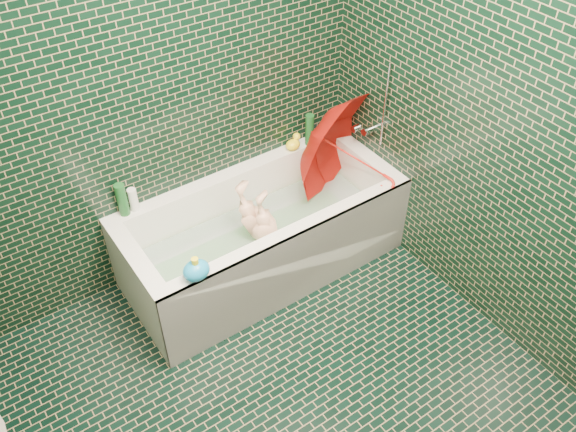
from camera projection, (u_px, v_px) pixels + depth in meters
floor at (298, 420)px, 3.12m from camera, size 2.80×2.80×0.00m
wall_back at (145, 89)px, 3.14m from camera, size 2.80×0.00×2.80m
wall_right at (529, 135)px, 2.84m from camera, size 0.00×2.80×2.80m
bathtub at (264, 242)px, 3.79m from camera, size 1.70×0.75×0.55m
bath_mat at (263, 247)px, 3.84m from camera, size 1.35×0.47×0.01m
water at (262, 230)px, 3.74m from camera, size 1.48×0.53×0.00m
faucet at (372, 124)px, 3.76m from camera, size 0.18×0.19×0.55m
child at (265, 235)px, 3.70m from camera, size 0.88×0.47×0.37m
umbrella at (353, 157)px, 3.76m from camera, size 1.11×1.04×1.03m
soap_bottle_a at (334, 130)px, 4.11m from camera, size 0.13×0.13×0.26m
soap_bottle_b at (326, 133)px, 4.09m from camera, size 0.10×0.10×0.18m
soap_bottle_c at (336, 133)px, 4.09m from camera, size 0.16×0.16×0.16m
bottle_right_tall at (310, 130)px, 3.92m from camera, size 0.06×0.06×0.22m
bottle_right_pump at (336, 120)px, 4.05m from camera, size 0.06×0.06×0.16m
bottle_left_tall at (122, 200)px, 3.41m from camera, size 0.06×0.06×0.21m
bottle_left_short at (133, 200)px, 3.46m from camera, size 0.06×0.06×0.15m
rubber_duck at (294, 143)px, 3.92m from camera, size 0.13×0.11×0.10m
bath_toy at (196, 270)px, 3.07m from camera, size 0.17×0.15×0.14m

